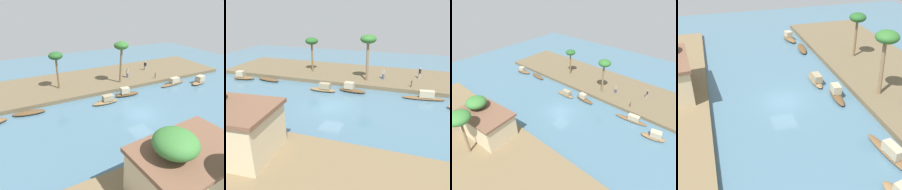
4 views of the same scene
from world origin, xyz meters
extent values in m
plane|color=#476B7F|center=(0.00, 0.00, 0.00)|extent=(69.31, 69.31, 0.00)
cube|color=brown|center=(0.00, -12.65, 0.27)|extent=(44.01, 11.06, 0.54)
cube|color=brown|center=(0.00, 12.65, 0.27)|extent=(44.01, 11.06, 0.54)
ellipsoid|color=brown|center=(-9.85, -5.60, 0.18)|extent=(5.09, 1.43, 0.35)
cube|color=tan|center=(-10.17, -5.63, 0.75)|extent=(1.77, 0.96, 0.81)
ellipsoid|color=brown|center=(-13.91, -3.98, 0.26)|extent=(3.39, 1.73, 0.51)
cube|color=tan|center=(-14.12, -4.03, 0.94)|extent=(1.60, 1.22, 0.86)
ellipsoid|color=brown|center=(2.80, -4.37, 0.22)|extent=(3.65, 1.00, 0.44)
cube|color=gray|center=(2.43, -4.37, 0.81)|extent=(1.44, 0.84, 0.73)
ellipsoid|color=brown|center=(12.24, -5.95, 0.23)|extent=(3.91, 1.54, 0.47)
ellipsoid|color=brown|center=(-1.07, -5.23, 0.26)|extent=(3.72, 1.21, 0.51)
cube|color=tan|center=(-0.64, -5.26, 0.92)|extent=(1.27, 0.91, 0.82)
cylinder|color=brown|center=(0.53, -5.36, 0.76)|extent=(0.07, 0.07, 0.59)
ellipsoid|color=brown|center=(16.30, -5.31, 0.27)|extent=(3.48, 1.68, 0.55)
cube|color=tan|center=(16.68, -5.24, 0.93)|extent=(1.25, 1.08, 0.77)
cylinder|color=gray|center=(-9.31, -12.74, 0.93)|extent=(0.49, 0.49, 0.78)
cube|color=#232328|center=(-9.31, -12.74, 1.63)|extent=(0.35, 0.48, 0.62)
sphere|color=tan|center=(-9.31, -12.74, 2.05)|extent=(0.21, 0.21, 0.21)
cylinder|color=#33477A|center=(-4.26, -10.69, 0.92)|extent=(0.34, 0.34, 0.76)
cube|color=gray|center=(-4.26, -10.69, 1.60)|extent=(0.48, 0.29, 0.60)
sphere|color=#9E7556|center=(-4.26, -10.69, 2.00)|extent=(0.21, 0.21, 0.21)
cylinder|color=#4C3823|center=(-8.30, -8.29, 0.99)|extent=(0.14, 0.14, 0.91)
cylinder|color=#7F6647|center=(-2.11, -9.17, 3.26)|extent=(0.36, 0.64, 5.45)
ellipsoid|color=#2D6628|center=(-2.11, -9.17, 6.42)|extent=(2.20, 2.20, 1.21)
cylinder|color=brown|center=(7.31, -11.23, 2.80)|extent=(0.29, 0.34, 4.52)
ellipsoid|color=#235623|center=(7.31, -11.23, 5.46)|extent=(2.02, 2.02, 1.11)
cylinder|color=#7F6647|center=(2.72, 14.26, 2.98)|extent=(0.30, 0.38, 4.90)
ellipsoid|color=#387533|center=(2.72, 14.26, 5.97)|extent=(2.72, 2.72, 1.50)
cylinder|color=#7F6647|center=(5.36, 10.92, 2.57)|extent=(0.32, 0.56, 4.09)
ellipsoid|color=#387533|center=(5.36, 10.92, 5.16)|extent=(2.72, 2.72, 1.49)
cube|color=beige|center=(3.90, 10.85, 2.21)|extent=(7.37, 5.08, 3.34)
cube|color=brown|center=(3.90, 10.85, 4.03)|extent=(7.81, 5.39, 0.31)
camera|label=1|loc=(12.88, 17.81, 12.64)|focal=32.90mm
camera|label=2|loc=(-8.26, 21.81, 10.55)|focal=36.48mm
camera|label=3|loc=(-17.85, 19.48, 20.25)|focal=31.73mm
camera|label=4|loc=(-24.34, 6.42, 15.43)|focal=47.76mm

